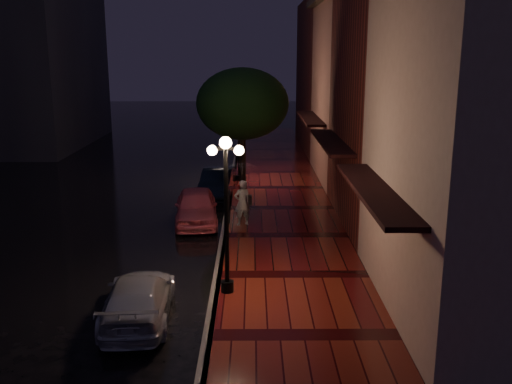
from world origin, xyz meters
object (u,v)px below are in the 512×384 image
(streetlamp_near, at_px, (226,206))
(parking_meter, at_px, (229,203))
(silver_car, at_px, (138,298))
(woman_with_umbrella, at_px, (242,184))
(pink_car, at_px, (196,206))
(streetlamp_far, at_px, (239,133))
(street_tree, at_px, (243,106))
(navy_car, at_px, (217,183))

(streetlamp_near, relative_size, parking_meter, 3.22)
(silver_car, distance_m, woman_with_umbrella, 8.16)
(pink_car, bearing_deg, silver_car, -99.84)
(streetlamp_far, distance_m, silver_car, 15.69)
(streetlamp_near, xyz_separation_m, streetlamp_far, (0.00, 14.00, 0.00))
(street_tree, bearing_deg, streetlamp_far, 94.91)
(silver_car, bearing_deg, navy_car, -99.30)
(navy_car, xyz_separation_m, woman_with_umbrella, (1.26, -5.00, 1.12))
(streetlamp_far, bearing_deg, navy_car, -109.24)
(silver_car, relative_size, woman_with_umbrella, 1.64)
(streetlamp_near, distance_m, navy_car, 11.48)
(parking_meter, bearing_deg, streetlamp_near, -82.48)
(streetlamp_far, relative_size, parking_meter, 3.22)
(woman_with_umbrella, relative_size, parking_meter, 1.83)
(streetlamp_near, relative_size, silver_car, 1.07)
(parking_meter, bearing_deg, silver_car, -98.33)
(streetlamp_near, bearing_deg, silver_car, -147.02)
(streetlamp_near, relative_size, navy_car, 1.08)
(streetlamp_near, xyz_separation_m, silver_car, (-2.17, -1.41, -2.02))
(parking_meter, bearing_deg, street_tree, 89.99)
(navy_car, bearing_deg, parking_meter, -77.42)
(woman_with_umbrella, bearing_deg, navy_car, -97.40)
(streetlamp_near, height_order, pink_car, streetlamp_near)
(streetlamp_near, bearing_deg, pink_car, 102.31)
(street_tree, distance_m, pink_car, 5.65)
(pink_car, relative_size, parking_meter, 3.01)
(streetlamp_near, height_order, street_tree, street_tree)
(navy_car, bearing_deg, street_tree, -9.60)
(street_tree, relative_size, navy_car, 1.46)
(navy_car, bearing_deg, silver_car, -91.70)
(streetlamp_far, distance_m, pink_car, 7.44)
(streetlamp_near, distance_m, street_tree, 11.12)
(navy_car, distance_m, parking_meter, 4.91)
(parking_meter, bearing_deg, streetlamp_far, 94.23)
(streetlamp_near, height_order, streetlamp_far, same)
(street_tree, xyz_separation_m, navy_car, (-1.21, 0.29, -3.59))
(pink_car, bearing_deg, parking_meter, -27.76)
(streetlamp_near, distance_m, pink_car, 7.39)
(streetlamp_near, xyz_separation_m, pink_car, (-1.52, 6.98, -1.91))
(parking_meter, bearing_deg, woman_with_umbrella, -11.39)
(streetlamp_near, bearing_deg, streetlamp_far, 90.00)
(streetlamp_near, height_order, woman_with_umbrella, streetlamp_near)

